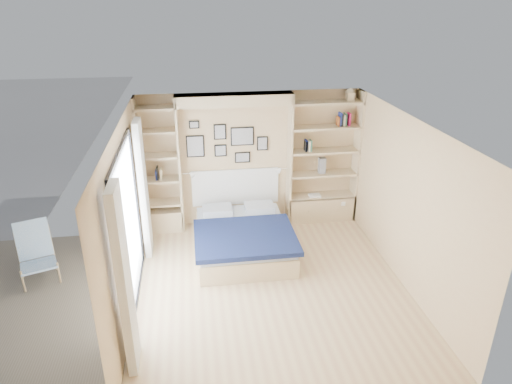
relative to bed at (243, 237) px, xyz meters
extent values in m
plane|color=tan|center=(0.29, -1.09, -0.27)|extent=(4.50, 4.50, 0.00)
plane|color=tan|center=(0.29, 1.16, 0.98)|extent=(4.00, 0.00, 4.00)
plane|color=tan|center=(0.29, -3.34, 0.98)|extent=(4.00, 0.00, 4.00)
plane|color=tan|center=(-1.71, -1.09, 0.98)|extent=(0.00, 4.50, 4.50)
plane|color=tan|center=(2.29, -1.09, 0.98)|extent=(0.00, 4.50, 4.50)
plane|color=white|center=(0.29, -1.09, 2.23)|extent=(4.50, 4.50, 0.00)
cube|color=#CCB285|center=(-1.01, 0.98, 0.98)|extent=(0.04, 0.35, 2.50)
cube|color=#CCB285|center=(0.99, 0.98, 0.98)|extent=(0.04, 0.35, 2.50)
cube|color=#CCB285|center=(-0.01, 0.98, 2.13)|extent=(2.00, 0.35, 0.20)
cube|color=#CCB285|center=(2.27, 0.98, 0.98)|extent=(0.04, 0.35, 2.50)
cube|color=#CCB285|center=(-1.69, 0.98, 0.98)|extent=(0.04, 0.35, 2.50)
cube|color=#CCB285|center=(1.64, 0.98, -0.02)|extent=(1.30, 0.35, 0.50)
cube|color=#CCB285|center=(-1.36, 0.98, -0.07)|extent=(0.70, 0.35, 0.40)
cube|color=black|center=(-1.68, -1.09, 1.96)|extent=(0.04, 2.08, 0.06)
cube|color=black|center=(-1.68, -1.09, -0.24)|extent=(0.04, 2.08, 0.06)
cube|color=black|center=(-1.68, -2.11, 0.83)|extent=(0.04, 0.06, 2.20)
cube|color=black|center=(-1.68, -0.07, 0.83)|extent=(0.04, 0.06, 2.20)
cube|color=silver|center=(-1.69, -1.09, 0.85)|extent=(0.01, 2.00, 2.20)
cube|color=white|center=(-1.59, -2.39, 0.88)|extent=(0.10, 0.45, 2.30)
cube|color=white|center=(-1.59, 0.21, 0.88)|extent=(0.10, 0.45, 2.30)
cube|color=#CCB285|center=(1.64, 0.98, 0.23)|extent=(1.30, 0.35, 0.04)
cube|color=#CCB285|center=(1.64, 0.98, 0.68)|extent=(1.30, 0.35, 0.04)
cube|color=#CCB285|center=(1.64, 0.98, 1.13)|extent=(1.30, 0.35, 0.04)
cube|color=#CCB285|center=(1.64, 0.98, 1.58)|extent=(1.30, 0.35, 0.04)
cube|color=#CCB285|center=(1.64, 0.98, 2.03)|extent=(1.30, 0.35, 0.04)
cube|color=#CCB285|center=(-1.36, 0.98, 0.28)|extent=(0.70, 0.35, 0.04)
cube|color=#CCB285|center=(-1.36, 0.98, 0.73)|extent=(0.70, 0.35, 0.04)
cube|color=#CCB285|center=(-1.36, 0.98, 1.18)|extent=(0.70, 0.35, 0.04)
cube|color=#CCB285|center=(-1.36, 0.98, 1.63)|extent=(0.70, 0.35, 0.04)
cube|color=#CCB285|center=(-1.36, 0.98, 2.03)|extent=(0.70, 0.35, 0.04)
cube|color=#CCB285|center=(0.00, -0.02, -0.10)|extent=(1.53, 1.91, 0.33)
cube|color=#B0B7C0|center=(0.00, -0.02, 0.12)|extent=(1.49, 1.87, 0.10)
cube|color=#11193B|center=(0.00, -0.34, 0.19)|extent=(1.63, 1.34, 0.08)
cube|color=#B0B7C0|center=(-0.38, 0.64, 0.23)|extent=(0.53, 0.38, 0.12)
cube|color=#B0B7C0|center=(0.38, 0.64, 0.23)|extent=(0.53, 0.38, 0.12)
cube|color=white|center=(0.00, 1.13, 0.45)|extent=(1.63, 0.04, 0.70)
cube|color=black|center=(-0.71, 1.13, 1.28)|extent=(0.32, 0.02, 0.40)
cube|color=gray|center=(-0.71, 1.12, 1.28)|extent=(0.28, 0.01, 0.36)
cube|color=black|center=(-0.26, 1.13, 1.53)|extent=(0.22, 0.02, 0.28)
cube|color=gray|center=(-0.26, 1.12, 1.53)|extent=(0.18, 0.01, 0.24)
cube|color=black|center=(-0.26, 1.13, 1.18)|extent=(0.22, 0.02, 0.22)
cube|color=gray|center=(-0.26, 1.12, 1.18)|extent=(0.18, 0.01, 0.18)
cube|color=black|center=(0.14, 1.13, 1.43)|extent=(0.42, 0.02, 0.34)
cube|color=gray|center=(0.14, 1.12, 1.43)|extent=(0.38, 0.01, 0.30)
cube|color=black|center=(0.14, 1.13, 1.03)|extent=(0.28, 0.02, 0.20)
cube|color=gray|center=(0.14, 1.12, 1.03)|extent=(0.24, 0.01, 0.16)
cube|color=black|center=(0.51, 1.13, 1.28)|extent=(0.20, 0.02, 0.26)
cube|color=gray|center=(0.51, 1.12, 1.28)|extent=(0.16, 0.01, 0.22)
cube|color=black|center=(-0.71, 1.13, 1.68)|extent=(0.18, 0.02, 0.14)
cube|color=gray|center=(-0.71, 1.12, 1.68)|extent=(0.14, 0.01, 0.10)
cylinder|color=silver|center=(-0.87, 0.91, 0.85)|extent=(0.20, 0.02, 0.02)
cone|color=white|center=(-0.77, 0.91, 0.83)|extent=(0.13, 0.12, 0.15)
cylinder|color=silver|center=(0.85, 0.91, 0.85)|extent=(0.20, 0.02, 0.02)
cone|color=white|center=(0.75, 0.91, 0.83)|extent=(0.13, 0.12, 0.15)
cube|color=navy|center=(1.29, 0.98, 1.26)|extent=(0.03, 0.15, 0.21)
cube|color=black|center=(1.29, 0.98, 1.25)|extent=(0.03, 0.15, 0.19)
cube|color=#BFB28C|center=(1.34, 0.98, 1.25)|extent=(0.04, 0.15, 0.20)
cube|color=#26593F|center=(1.38, 0.98, 1.25)|extent=(0.03, 0.15, 0.20)
cube|color=#95481D|center=(1.86, 0.98, 1.69)|extent=(0.02, 0.15, 0.17)
cube|color=navy|center=(1.90, 0.98, 1.72)|extent=(0.03, 0.15, 0.24)
cube|color=black|center=(1.92, 0.98, 1.71)|extent=(0.03, 0.15, 0.22)
cube|color=#BFB28C|center=(1.97, 0.98, 1.70)|extent=(0.04, 0.15, 0.20)
cube|color=#26593F|center=(1.99, 0.98, 1.71)|extent=(0.03, 0.15, 0.22)
cube|color=#A1103F|center=(2.06, 0.98, 1.72)|extent=(0.03, 0.15, 0.23)
cube|color=navy|center=(-1.42, 0.98, 0.84)|extent=(0.02, 0.15, 0.17)
cube|color=black|center=(-1.40, 0.98, 0.87)|extent=(0.03, 0.15, 0.24)
cube|color=#BFB28C|center=(-1.34, 0.98, 0.85)|extent=(0.03, 0.15, 0.20)
cube|color=#CCB285|center=(2.05, 0.98, 2.13)|extent=(0.13, 0.13, 0.15)
cone|color=#CCB285|center=(2.05, 0.98, 2.24)|extent=(0.20, 0.20, 0.08)
cube|color=slate|center=(1.62, 0.98, 0.85)|extent=(0.12, 0.12, 0.30)
cube|color=white|center=(1.49, 0.93, 0.27)|extent=(0.22, 0.16, 0.03)
cube|color=#706453|center=(-3.31, -1.09, -0.27)|extent=(3.20, 4.00, 0.05)
cylinder|color=tan|center=(-3.30, -0.79, -0.05)|extent=(0.08, 0.15, 0.44)
cylinder|color=tan|center=(-2.85, -0.62, -0.05)|extent=(0.08, 0.15, 0.44)
cylinder|color=tan|center=(-3.52, -0.22, 0.07)|extent=(0.15, 0.34, 0.72)
cylinder|color=tan|center=(-3.06, -0.05, 0.07)|extent=(0.15, 0.34, 0.72)
cube|color=teal|center=(-3.15, -0.50, 0.04)|extent=(0.68, 0.74, 0.16)
cube|color=teal|center=(-3.30, -0.11, 0.29)|extent=(0.55, 0.40, 0.58)
camera|label=1|loc=(-0.76, -6.75, 3.80)|focal=32.00mm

